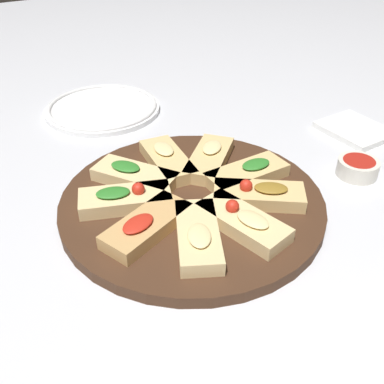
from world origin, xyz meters
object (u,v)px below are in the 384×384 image
object	(u,v)px
serving_board	(192,202)
dipping_bowl	(358,167)
plate_right	(101,108)
napkin_stack	(355,130)

from	to	relation	value
serving_board	dipping_bowl	world-z (taller)	dipping_bowl
plate_right	serving_board	bearing A→B (deg)	-179.60
plate_right	dipping_bowl	bearing A→B (deg)	-147.15
serving_board	napkin_stack	distance (m)	0.39
plate_right	dipping_bowl	xyz separation A→B (m)	(-0.43, -0.28, 0.01)
serving_board	napkin_stack	size ratio (longest dim) A/B	3.15
napkin_stack	plate_right	bearing A→B (deg)	50.08
serving_board	plate_right	xyz separation A→B (m)	(0.38, 0.00, -0.00)
serving_board	dipping_bowl	xyz separation A→B (m)	(-0.05, -0.28, 0.01)
serving_board	dipping_bowl	distance (m)	0.28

